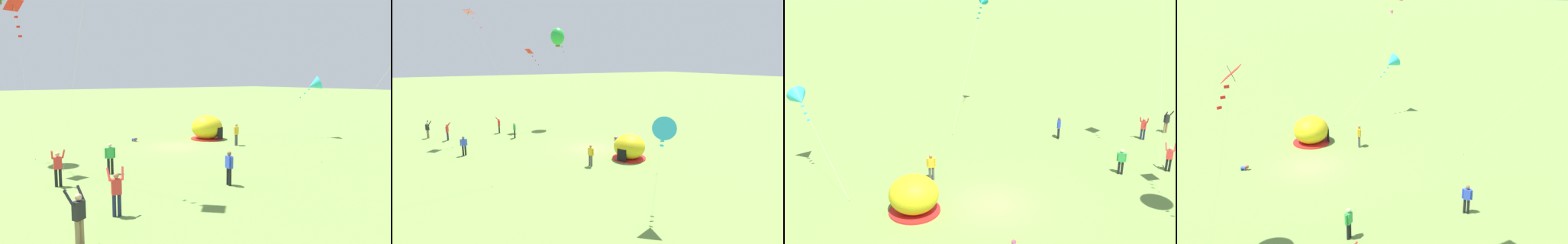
% 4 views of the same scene
% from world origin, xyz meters
% --- Properties ---
extents(ground_plane, '(300.00, 300.00, 0.00)m').
position_xyz_m(ground_plane, '(0.00, 0.00, 0.00)').
color(ground_plane, olive).
extents(popup_tent, '(2.81, 2.81, 2.10)m').
position_xyz_m(popup_tent, '(-4.14, -1.48, 1.00)').
color(popup_tent, gold).
rests_on(popup_tent, ground).
extents(person_strolling, '(0.58, 0.31, 1.72)m').
position_xyz_m(person_strolling, '(7.41, 5.11, 0.96)').
color(person_strolling, black).
rests_on(person_strolling, ground).
extents(person_near_tent, '(0.72, 0.65, 1.89)m').
position_xyz_m(person_near_tent, '(11.76, 13.25, 1.00)').
color(person_near_tent, '#8C7251').
rests_on(person_near_tent, ground).
extents(person_far_back, '(0.55, 0.37, 1.72)m').
position_xyz_m(person_far_back, '(-4.22, 2.29, 0.96)').
color(person_far_back, '#4C4C51').
rests_on(person_far_back, ground).
extents(person_flying_kite, '(0.68, 0.51, 1.89)m').
position_xyz_m(person_flying_kite, '(10.48, 6.06, 1.00)').
color(person_flying_kite, black).
rests_on(person_flying_kite, ground).
extents(person_watching_sky, '(0.29, 0.59, 1.72)m').
position_xyz_m(person_watching_sky, '(3.46, 10.64, 0.96)').
color(person_watching_sky, black).
rests_on(person_watching_sky, ground).
extents(person_arms_raised, '(0.69, 0.57, 1.89)m').
position_xyz_m(person_arms_raised, '(9.74, 11.47, 1.00)').
color(person_arms_raised, '#1E2347').
rests_on(person_arms_raised, ground).
extents(kite_teal, '(1.67, 7.76, 10.01)m').
position_xyz_m(kite_teal, '(-3.52, 17.18, 9.48)').
color(kite_teal, silver).
rests_on(kite_teal, ground).
extents(kite_cyan, '(5.61, 4.84, 5.45)m').
position_xyz_m(kite_cyan, '(-12.81, 2.85, 4.69)').
color(kite_cyan, silver).
rests_on(kite_cyan, ground).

